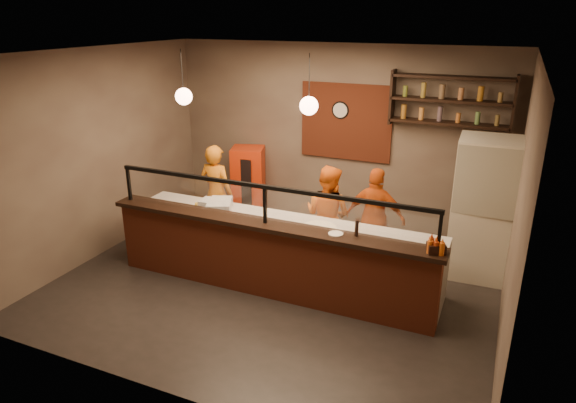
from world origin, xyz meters
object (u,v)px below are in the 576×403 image
at_px(cook_left, 216,193).
at_px(cook_mid, 328,215).
at_px(fridge, 483,209).
at_px(red_cooler, 248,183).
at_px(condiment_caddy, 436,248).
at_px(cook_right, 375,218).
at_px(wall_clock, 341,110).
at_px(pizza_dough, 319,227).
at_px(pepper_mill, 357,228).

xyz_separation_m(cook_left, cook_mid, (2.01, -0.08, -0.05)).
relative_size(fridge, red_cooler, 1.53).
xyz_separation_m(red_cooler, condiment_caddy, (3.75, -2.46, 0.44)).
relative_size(cook_left, cook_right, 1.07).
xyz_separation_m(wall_clock, cook_left, (-1.67, -1.42, -1.28)).
relative_size(wall_clock, red_cooler, 0.22).
xyz_separation_m(cook_left, fridge, (4.17, 0.45, 0.20)).
distance_m(pizza_dough, pepper_mill, 0.80).
bearing_deg(wall_clock, condiment_caddy, -52.86).
xyz_separation_m(wall_clock, condiment_caddy, (2.10, -2.77, -0.98)).
xyz_separation_m(cook_mid, cook_right, (0.69, 0.19, -0.01)).
xyz_separation_m(cook_left, cook_right, (2.70, 0.10, -0.05)).
height_order(red_cooler, pepper_mill, red_cooler).
distance_m(cook_mid, cook_right, 0.72).
distance_m(fridge, condiment_caddy, 1.85).
bearing_deg(wall_clock, cook_left, -139.74).
bearing_deg(wall_clock, red_cooler, -169.37).
bearing_deg(cook_mid, fridge, -152.76).
height_order(wall_clock, pizza_dough, wall_clock).
distance_m(cook_mid, red_cooler, 2.32).
bearing_deg(cook_right, fridge, -163.73).
xyz_separation_m(wall_clock, red_cooler, (-1.65, -0.31, -1.43)).
xyz_separation_m(wall_clock, cook_mid, (0.33, -1.50, -1.32)).
bearing_deg(cook_left, cook_mid, -179.95).
relative_size(cook_mid, pepper_mill, 7.26).
bearing_deg(condiment_caddy, fridge, 77.51).
relative_size(cook_right, red_cooler, 1.15).
bearing_deg(pizza_dough, cook_mid, 100.75).
height_order(wall_clock, fridge, wall_clock).
xyz_separation_m(cook_right, pizza_dough, (-0.54, -0.97, 0.13)).
distance_m(cook_left, condiment_caddy, 4.02).
distance_m(pizza_dough, condiment_caddy, 1.70).
height_order(fridge, red_cooler, fridge).
bearing_deg(cook_left, pepper_mill, 158.01).
height_order(cook_right, pepper_mill, cook_right).
height_order(wall_clock, cook_left, wall_clock).
height_order(cook_mid, pizza_dough, cook_mid).
bearing_deg(cook_mid, cook_left, 11.00).
distance_m(cook_mid, pepper_mill, 1.48).
bearing_deg(pizza_dough, wall_clock, 101.95).
xyz_separation_m(pizza_dough, condiment_caddy, (1.62, -0.49, 0.21)).
distance_m(wall_clock, cook_left, 2.54).
bearing_deg(fridge, condiment_caddy, -104.64).
height_order(condiment_caddy, pepper_mill, pepper_mill).
height_order(wall_clock, cook_right, wall_clock).
distance_m(condiment_caddy, pepper_mill, 0.98).
bearing_deg(pizza_dough, fridge, 33.07).
distance_m(fridge, red_cooler, 4.22).
bearing_deg(cook_left, fridge, -171.40).
xyz_separation_m(cook_left, condiment_caddy, (3.77, -1.36, 0.29)).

